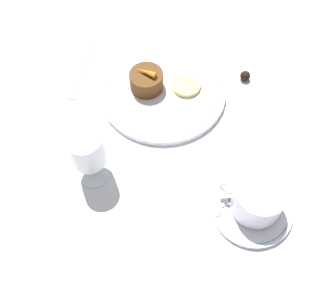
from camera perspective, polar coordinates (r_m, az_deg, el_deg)
The scene contains 11 objects.
ground_plane at distance 0.82m, azimuth -0.14°, elevation 3.76°, with size 3.00×3.00×0.00m, color white.
dinner_plate at distance 0.85m, azimuth -0.72°, elevation 7.70°, with size 0.27×0.27×0.01m.
saucer at distance 0.73m, azimuth 12.08°, elevation -9.11°, with size 0.15×0.15×0.01m.
coffee_cup at distance 0.70m, azimuth 12.89°, elevation -7.73°, with size 0.12×0.09×0.07m.
spoon at distance 0.73m, azimuth 8.88°, elevation -7.61°, with size 0.04×0.12×0.00m.
wine_glass at distance 0.70m, azimuth -11.58°, elevation -1.11°, with size 0.07×0.07×0.12m.
fork at distance 0.91m, azimuth -12.72°, elevation 9.76°, with size 0.05×0.18×0.01m.
dessert_cake at distance 0.84m, azimuth -3.14°, elevation 9.18°, with size 0.07×0.07×0.04m.
carrot_garnish at distance 0.82m, azimuth -3.23°, elevation 10.40°, with size 0.04×0.02×0.01m.
pineapple_slice at distance 0.85m, azimuth 2.66°, elevation 8.47°, with size 0.06×0.06×0.01m.
chocolate_truffle at distance 0.89m, azimuth 11.13°, elevation 9.67°, with size 0.02×0.02×0.02m.
Camera 1 is at (-0.18, 0.44, 0.67)m, focal length 42.00 mm.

